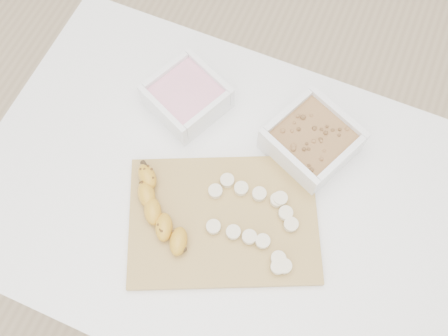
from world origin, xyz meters
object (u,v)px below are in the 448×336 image
at_px(bowl_yogurt, 187,97).
at_px(cutting_board, 223,220).
at_px(table, 219,206).
at_px(bowl_granola, 312,141).
at_px(banana, 160,211).

distance_m(bowl_yogurt, cutting_board, 0.28).
height_order(table, cutting_board, cutting_board).
distance_m(table, cutting_board, 0.12).
xyz_separation_m(bowl_granola, cutting_board, (-0.10, -0.22, -0.03)).
relative_size(bowl_granola, banana, 1.07).
bearing_deg(banana, bowl_granola, 10.86).
bearing_deg(bowl_granola, cutting_board, -115.53).
bearing_deg(bowl_yogurt, cutting_board, -50.48).
bearing_deg(bowl_yogurt, banana, -76.82).
height_order(table, banana, banana).
bearing_deg(cutting_board, bowl_granola, 64.47).
height_order(bowl_granola, banana, bowl_granola).
bearing_deg(cutting_board, banana, -161.52).
relative_size(bowl_yogurt, cutting_board, 0.52).
xyz_separation_m(table, bowl_yogurt, (-0.14, 0.16, 0.13)).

